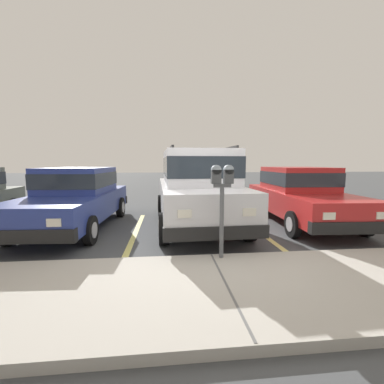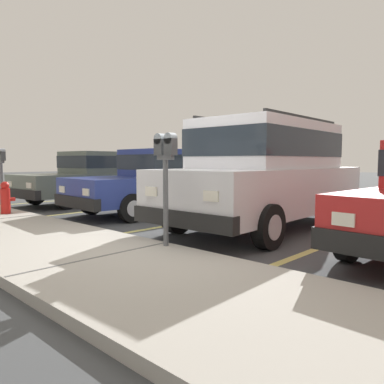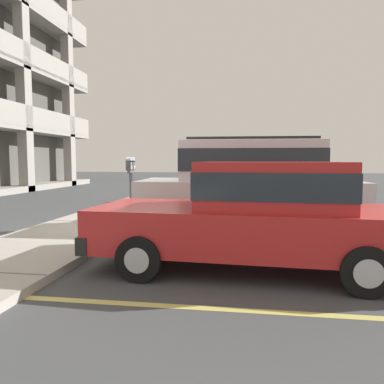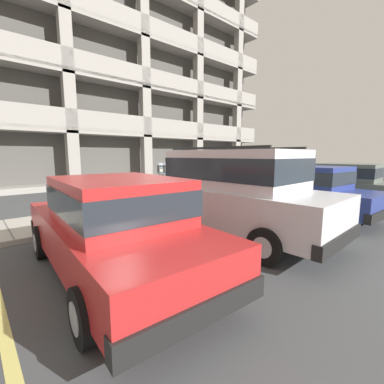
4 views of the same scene
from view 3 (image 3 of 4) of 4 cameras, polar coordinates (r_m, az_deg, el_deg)
name	(u,v)px [view 3 (image 3 of 4)]	position (r m, az deg, el deg)	size (l,w,h in m)	color
ground_plane	(148,230)	(8.74, -6.73, -5.81)	(80.00, 80.00, 0.10)	#444749
sidewalk	(94,224)	(9.14, -14.65, -4.76)	(40.00, 2.20, 0.12)	#ADA89E
parking_stall_lines	(214,219)	(9.93, 3.41, -4.19)	(12.02, 4.80, 0.01)	#DBD16B
silver_suv	(249,182)	(8.24, 8.67, 1.50)	(2.13, 4.84, 2.03)	silver
red_sedan	(258,213)	(5.35, 10.03, -3.18)	(2.01, 4.57, 1.54)	red
dark_hatchback	(254,185)	(11.35, 9.45, 1.04)	(2.00, 4.56, 1.54)	navy
blue_coupe	(254,180)	(14.41, 9.41, 1.84)	(2.02, 4.58, 1.54)	#5B665B
parking_meter_near	(131,174)	(8.56, -9.33, 2.66)	(0.35, 0.12, 1.51)	#595B60
parking_meter_far	(180,170)	(14.33, -1.81, 3.39)	(0.35, 0.12, 1.44)	#595B60
fire_hydrant	(165,191)	(13.33, -4.11, 0.11)	(0.30, 0.30, 0.70)	red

